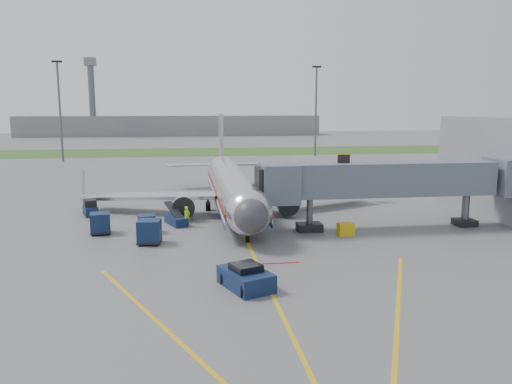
{
  "coord_description": "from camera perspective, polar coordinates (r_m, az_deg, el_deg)",
  "views": [
    {
      "loc": [
        -4.93,
        -37.59,
        10.88
      ],
      "look_at": [
        1.54,
        7.75,
        3.2
      ],
      "focal_mm": 35.0,
      "sensor_mm": 36.0,
      "label": 1
    }
  ],
  "objects": [
    {
      "name": "apron_markings",
      "position": [
        32.46,
        1.11,
        -10.06
      ],
      "size": [
        21.52,
        50.0,
        0.01
      ],
      "color": "gold",
      "rests_on": "ground"
    },
    {
      "name": "light_mast_left",
      "position": [
        110.47,
        -21.5,
        8.82
      ],
      "size": [
        2.0,
        0.44,
        20.4
      ],
      "color": "#595B60",
      "rests_on": "ground"
    },
    {
      "name": "baggage_cart_c",
      "position": [
        45.21,
        -12.38,
        -3.57
      ],
      "size": [
        1.75,
        1.75,
        1.61
      ],
      "color": "#0D1A39",
      "rests_on": "ground"
    },
    {
      "name": "jet_bridge",
      "position": [
        46.6,
        14.42,
        1.31
      ],
      "size": [
        25.3,
        4.0,
        6.9
      ],
      "color": "slate",
      "rests_on": "ground"
    },
    {
      "name": "baggage_cart_b",
      "position": [
        45.85,
        -17.37,
        -3.44
      ],
      "size": [
        1.96,
        1.96,
        1.86
      ],
      "color": "#0D1A39",
      "rests_on": "ground"
    },
    {
      "name": "belt_loader",
      "position": [
        48.04,
        -9.13,
        -3.12
      ],
      "size": [
        2.38,
        3.97,
        1.89
      ],
      "color": "#0D1A39",
      "rests_on": "ground"
    },
    {
      "name": "pushback_tug",
      "position": [
        31.01,
        -1.16,
        -9.77
      ],
      "size": [
        3.45,
        4.23,
        1.52
      ],
      "color": "#0D1A39",
      "rests_on": "ground"
    },
    {
      "name": "distant_terminal",
      "position": [
        207.76,
        -9.6,
        7.49
      ],
      "size": [
        120.0,
        14.0,
        8.0
      ],
      "primitive_type": "cube",
      "color": "slate",
      "rests_on": "ground"
    },
    {
      "name": "grass_strip",
      "position": [
        128.14,
        -5.9,
        4.6
      ],
      "size": [
        300.0,
        25.0,
        0.01
      ],
      "primitive_type": "cube",
      "color": "#2D4C1E",
      "rests_on": "ground"
    },
    {
      "name": "ground",
      "position": [
        39.44,
        -0.62,
        -6.49
      ],
      "size": [
        400.0,
        400.0,
        0.0
      ],
      "primitive_type": "plane",
      "color": "#565659",
      "rests_on": "ground"
    },
    {
      "name": "airliner",
      "position": [
        53.7,
        -2.75,
        0.69
      ],
      "size": [
        32.1,
        35.67,
        10.25
      ],
      "color": "silver",
      "rests_on": "ground"
    },
    {
      "name": "baggage_tug",
      "position": [
        53.98,
        -18.42,
        -1.81
      ],
      "size": [
        1.92,
        2.65,
        1.67
      ],
      "color": "#0D1A39",
      "rests_on": "ground"
    },
    {
      "name": "baggage_cart_a",
      "position": [
        41.49,
        -12.09,
        -4.46
      ],
      "size": [
        2.01,
        2.01,
        1.98
      ],
      "color": "#0D1A39",
      "rests_on": "ground"
    },
    {
      "name": "light_mast_right",
      "position": [
        116.5,
        6.86,
        9.4
      ],
      "size": [
        2.0,
        0.44,
        20.4
      ],
      "color": "#595B60",
      "rests_on": "ground"
    },
    {
      "name": "control_tower",
      "position": [
        205.7,
        -18.27,
        10.85
      ],
      "size": [
        4.0,
        4.0,
        30.0
      ],
      "color": "#595B60",
      "rests_on": "ground"
    },
    {
      "name": "ground_power_cart",
      "position": [
        44.05,
        10.2,
        -4.22
      ],
      "size": [
        1.4,
        0.97,
        1.08
      ],
      "color": "gold",
      "rests_on": "ground"
    },
    {
      "name": "ramp_worker",
      "position": [
        46.83,
        -7.89,
        -2.8
      ],
      "size": [
        0.83,
        0.8,
        1.92
      ],
      "primitive_type": "imported",
      "rotation": [
        0.0,
        0.0,
        0.71
      ],
      "color": "#A3E91B",
      "rests_on": "ground"
    }
  ]
}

